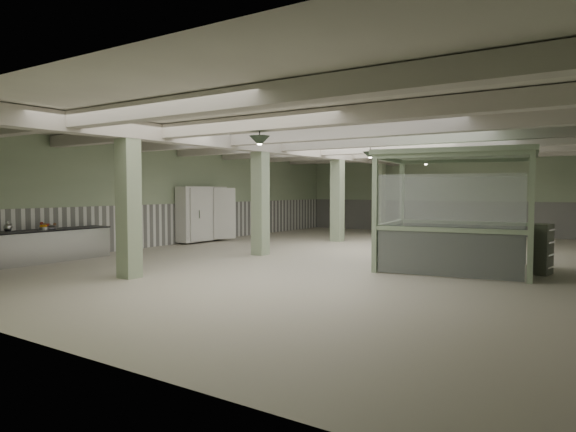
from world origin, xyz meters
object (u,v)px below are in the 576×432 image
Objects in this scene: prep_counter at (27,247)px; guard_booth at (457,192)px; walkin_cooler at (203,215)px; filing_cabinet at (542,249)px.

guard_booth is at bearing 29.81° from prep_counter.
walkin_cooler is 10.10m from guard_booth.
walkin_cooler is at bearing 164.11° from guard_booth.
filing_cabinet is (11.84, 5.96, 0.14)m from prep_counter.
guard_booth is 2.40m from filing_cabinet.
filing_cabinet is at bearing -4.74° from walkin_cooler.
guard_booth is (9.89, 5.67, 1.51)m from prep_counter.
walkin_cooler is (-0.08, 6.95, 0.58)m from prep_counter.
guard_booth is (9.98, -1.28, 0.94)m from walkin_cooler.
prep_counter is at bearing -144.29° from filing_cabinet.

